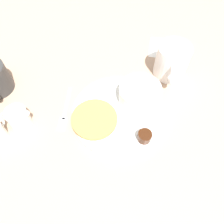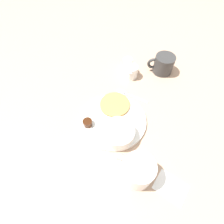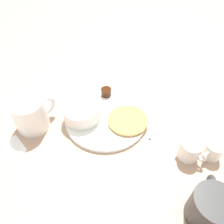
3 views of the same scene
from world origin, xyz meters
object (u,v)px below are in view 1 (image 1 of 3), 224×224
(creamer_pitcher_near, at_px, (18,117))
(fork, at_px, (65,113))
(plate, at_px, (119,113))
(coffee_mug, at_px, (172,62))
(bowl, at_px, (140,93))

(creamer_pitcher_near, distance_m, fork, 0.12)
(plate, height_order, coffee_mug, coffee_mug)
(creamer_pitcher_near, bearing_deg, fork, 98.67)
(coffee_mug, height_order, fork, coffee_mug)
(plate, xyz_separation_m, creamer_pitcher_near, (-0.00, -0.26, 0.02))
(plate, relative_size, coffee_mug, 1.95)
(bowl, xyz_separation_m, creamer_pitcher_near, (0.04, -0.32, -0.01))
(plate, bearing_deg, fork, -97.52)
(plate, xyz_separation_m, coffee_mug, (-0.13, 0.17, 0.04))
(coffee_mug, distance_m, fork, 0.34)
(bowl, distance_m, fork, 0.21)
(bowl, bearing_deg, creamer_pitcher_near, -83.56)
(coffee_mug, height_order, creamer_pitcher_near, coffee_mug)
(plate, relative_size, creamer_pitcher_near, 3.21)
(plate, bearing_deg, creamer_pitcher_near, -90.50)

